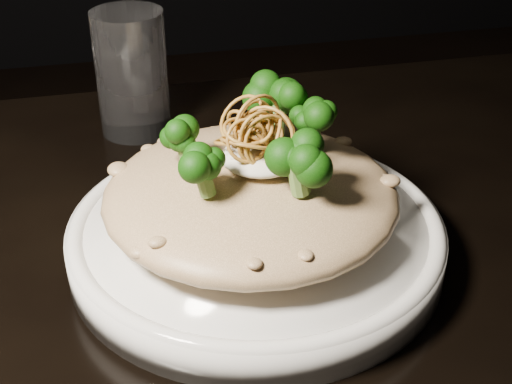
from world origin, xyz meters
TOP-DOWN VIEW (x-y plane):
  - plate at (0.05, 0.06)m, footprint 0.28×0.28m
  - risotto at (0.04, 0.06)m, footprint 0.22×0.22m
  - broccoli at (0.05, 0.06)m, footprint 0.12×0.12m
  - cheese at (0.05, 0.06)m, footprint 0.06×0.06m
  - shallots at (0.05, 0.06)m, footprint 0.05×0.05m
  - drinking_glass at (-0.02, 0.29)m, footprint 0.09×0.09m

SIDE VIEW (x-z plane):
  - plate at x=0.05m, z-range 0.75..0.78m
  - risotto at x=0.04m, z-range 0.78..0.83m
  - drinking_glass at x=-0.02m, z-range 0.75..0.87m
  - cheese at x=0.05m, z-range 0.83..0.84m
  - broccoli at x=0.05m, z-range 0.83..0.87m
  - shallots at x=0.05m, z-range 0.84..0.87m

